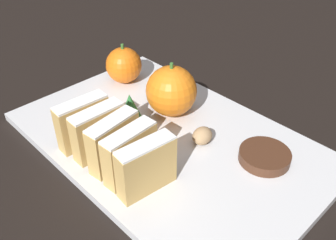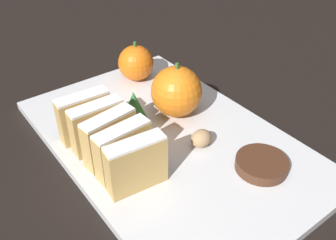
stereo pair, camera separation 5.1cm
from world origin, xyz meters
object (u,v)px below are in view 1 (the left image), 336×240
(orange_near, at_px, (171,91))
(walnut, at_px, (202,136))
(chocolate_cookie, at_px, (265,156))
(orange_far, at_px, (124,65))

(orange_near, bearing_deg, walnut, -104.65)
(walnut, bearing_deg, chocolate_cookie, -68.45)
(orange_far, relative_size, walnut, 2.29)
(walnut, bearing_deg, orange_near, 75.35)
(orange_near, height_order, orange_far, orange_near)
(walnut, height_order, chocolate_cookie, walnut)
(walnut, bearing_deg, orange_far, 81.53)
(chocolate_cookie, bearing_deg, walnut, 111.55)
(orange_near, xyz_separation_m, orange_far, (0.01, 0.13, -0.01))
(orange_far, xyz_separation_m, chocolate_cookie, (0.00, -0.29, -0.02))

